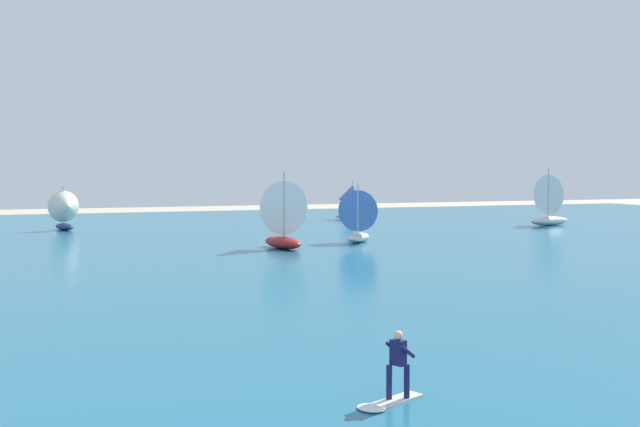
# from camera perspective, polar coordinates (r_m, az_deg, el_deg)

# --- Properties ---
(ocean) EXTENTS (160.00, 90.00, 0.10)m
(ocean) POSITION_cam_1_polar(r_m,az_deg,el_deg) (53.35, -13.56, -2.65)
(ocean) COLOR #236B89
(ocean) RESTS_ON ground
(kitesurfer) EXTENTS (2.01, 1.33, 1.67)m
(kitesurfer) POSITION_cam_1_polar(r_m,az_deg,el_deg) (18.02, 5.56, -12.27)
(kitesurfer) COLOR white
(kitesurfer) RESTS_ON ocean
(sailboat_outermost) EXTENTS (3.81, 3.93, 4.40)m
(sailboat_outermost) POSITION_cam_1_polar(r_m,az_deg,el_deg) (56.86, 3.11, -0.11)
(sailboat_outermost) COLOR silver
(sailboat_outermost) RESTS_ON ocean
(sailboat_far_left) EXTENTS (4.03, 4.65, 5.27)m
(sailboat_far_left) POSITION_cam_1_polar(r_m,az_deg,el_deg) (52.23, -3.18, 0.02)
(sailboat_far_left) COLOR maroon
(sailboat_far_left) RESTS_ON ocean
(sailboat_near_shore) EXTENTS (3.64, 3.15, 4.13)m
(sailboat_near_shore) POSITION_cam_1_polar(r_m,az_deg,el_deg) (82.60, 2.03, 0.89)
(sailboat_near_shore) COLOR white
(sailboat_near_shore) RESTS_ON ocean
(sailboat_leading) EXTENTS (4.87, 4.20, 5.55)m
(sailboat_leading) POSITION_cam_1_polar(r_m,az_deg,el_deg) (76.92, 17.43, 1.04)
(sailboat_leading) COLOR silver
(sailboat_leading) RESTS_ON ocean
(sailboat_far_right) EXTENTS (3.14, 3.56, 4.00)m
(sailboat_far_right) POSITION_cam_1_polar(r_m,az_deg,el_deg) (70.71, -18.77, 0.25)
(sailboat_far_right) COLOR navy
(sailboat_far_right) RESTS_ON ocean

